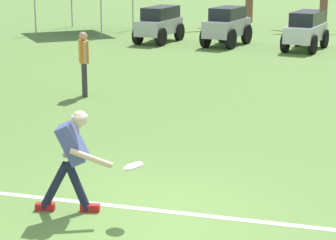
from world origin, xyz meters
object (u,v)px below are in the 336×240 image
at_px(frisbee_thrower, 72,155).
at_px(frisbee_in_flight, 133,166).
at_px(parked_car_slot_b, 227,25).
at_px(parked_car_slot_c, 306,29).
at_px(teammate_midfield, 84,58).
at_px(parked_car_slot_a, 160,23).

distance_m(frisbee_thrower, frisbee_in_flight, 0.87).
bearing_deg(parked_car_slot_b, frisbee_in_flight, -77.95).
bearing_deg(frisbee_in_flight, parked_car_slot_c, 91.78).
height_order(frisbee_in_flight, teammate_midfield, teammate_midfield).
bearing_deg(frisbee_in_flight, parked_car_slot_a, 110.88).
relative_size(parked_car_slot_a, parked_car_slot_c, 0.99).
bearing_deg(parked_car_slot_c, frisbee_in_flight, -88.22).
bearing_deg(parked_car_slot_b, frisbee_thrower, -80.99).
distance_m(teammate_midfield, parked_car_slot_b, 9.58).
xyz_separation_m(frisbee_thrower, parked_car_slot_c, (0.37, 15.94, -0.07)).
bearing_deg(parked_car_slot_c, teammate_midfield, -111.02).
distance_m(teammate_midfield, parked_car_slot_a, 9.63).
distance_m(frisbee_thrower, parked_car_slot_c, 15.94).
bearing_deg(teammate_midfield, parked_car_slot_b, 85.44).
height_order(parked_car_slot_b, parked_car_slot_c, parked_car_slot_b).
relative_size(frisbee_thrower, frisbee_in_flight, 4.33).
xyz_separation_m(frisbee_thrower, teammate_midfield, (-3.29, 6.41, 0.14)).
relative_size(teammate_midfield, parked_car_slot_b, 0.64).
bearing_deg(parked_car_slot_a, teammate_midfield, -78.81).
relative_size(frisbee_thrower, teammate_midfield, 0.90).
height_order(teammate_midfield, parked_car_slot_a, teammate_midfield).
distance_m(frisbee_thrower, teammate_midfield, 7.21).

